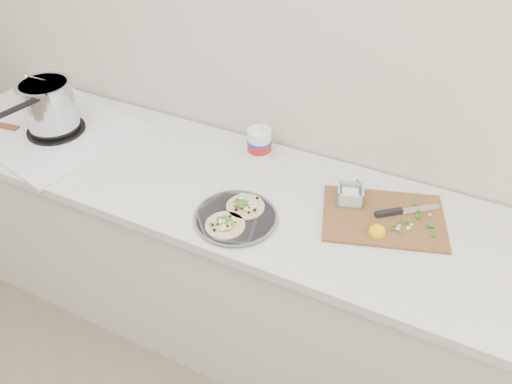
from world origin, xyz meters
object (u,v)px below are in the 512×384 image
at_px(tub, 260,141).
at_px(cutboard, 382,213).
at_px(stove, 52,115).
at_px(taco_plate, 235,216).
at_px(bacon_plate, 2,128).

distance_m(tub, cutboard, 0.57).
distance_m(stove, taco_plate, 0.96).
relative_size(tub, cutboard, 0.45).
height_order(tub, bacon_plate, tub).
height_order(stove, tub, stove).
bearing_deg(tub, stove, -164.21).
relative_size(taco_plate, tub, 1.34).
distance_m(taco_plate, tub, 0.40).
bearing_deg(taco_plate, bacon_plate, 176.79).
bearing_deg(cutboard, bacon_plate, 168.01).
bearing_deg(stove, bacon_plate, -149.23).
distance_m(tub, bacon_plate, 1.15).
distance_m(stove, tub, 0.89).
height_order(tub, cutboard, tub).
height_order(taco_plate, bacon_plate, taco_plate).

